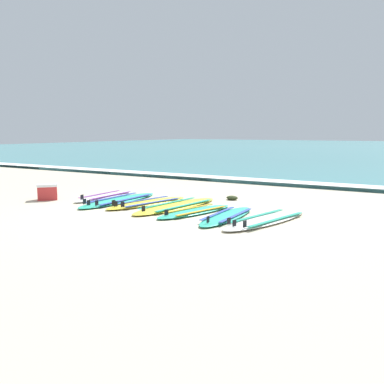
{
  "coord_description": "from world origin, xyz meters",
  "views": [
    {
      "loc": [
        4.72,
        -6.87,
        1.62
      ],
      "look_at": [
        -0.1,
        1.2,
        0.25
      ],
      "focal_mm": 38.94,
      "sensor_mm": 36.0,
      "label": 1
    }
  ],
  "objects_px": {
    "surfboard_2": "(148,203)",
    "surfboard_5": "(227,216)",
    "surfboard_6": "(266,220)",
    "surfboard_0": "(106,196)",
    "surfboard_4": "(195,211)",
    "surfboard_3": "(176,206)",
    "cooler_box": "(47,192)",
    "surfboard_1": "(119,200)"
  },
  "relations": [
    {
      "from": "surfboard_2",
      "to": "surfboard_5",
      "type": "relative_size",
      "value": 1.1
    },
    {
      "from": "surfboard_2",
      "to": "surfboard_6",
      "type": "height_order",
      "value": "same"
    },
    {
      "from": "surfboard_0",
      "to": "surfboard_5",
      "type": "distance_m",
      "value": 3.71
    },
    {
      "from": "surfboard_0",
      "to": "surfboard_4",
      "type": "bearing_deg",
      "value": -10.97
    },
    {
      "from": "surfboard_3",
      "to": "surfboard_5",
      "type": "xyz_separation_m",
      "value": [
        1.41,
        -0.42,
        0.0
      ]
    },
    {
      "from": "surfboard_3",
      "to": "surfboard_4",
      "type": "relative_size",
      "value": 1.29
    },
    {
      "from": "surfboard_3",
      "to": "surfboard_4",
      "type": "bearing_deg",
      "value": -26.54
    },
    {
      "from": "surfboard_2",
      "to": "surfboard_5",
      "type": "height_order",
      "value": "same"
    },
    {
      "from": "surfboard_3",
      "to": "surfboard_5",
      "type": "distance_m",
      "value": 1.48
    },
    {
      "from": "surfboard_6",
      "to": "surfboard_2",
      "type": "bearing_deg",
      "value": 173.46
    },
    {
      "from": "surfboard_5",
      "to": "cooler_box",
      "type": "xyz_separation_m",
      "value": [
        -4.62,
        -0.29,
        0.16
      ]
    },
    {
      "from": "surfboard_5",
      "to": "cooler_box",
      "type": "relative_size",
      "value": 3.84
    },
    {
      "from": "surfboard_3",
      "to": "surfboard_6",
      "type": "height_order",
      "value": "same"
    },
    {
      "from": "surfboard_2",
      "to": "surfboard_1",
      "type": "bearing_deg",
      "value": -177.75
    },
    {
      "from": "surfboard_5",
      "to": "surfboard_3",
      "type": "bearing_deg",
      "value": 163.28
    },
    {
      "from": "surfboard_2",
      "to": "surfboard_4",
      "type": "height_order",
      "value": "same"
    },
    {
      "from": "surfboard_1",
      "to": "surfboard_4",
      "type": "xyz_separation_m",
      "value": [
        2.22,
        -0.29,
        -0.0
      ]
    },
    {
      "from": "surfboard_6",
      "to": "surfboard_4",
      "type": "bearing_deg",
      "value": 179.28
    },
    {
      "from": "surfboard_0",
      "to": "surfboard_2",
      "type": "height_order",
      "value": "same"
    },
    {
      "from": "surfboard_1",
      "to": "surfboard_2",
      "type": "xyz_separation_m",
      "value": [
        0.8,
        0.03,
        0.0
      ]
    },
    {
      "from": "surfboard_0",
      "to": "surfboard_1",
      "type": "relative_size",
      "value": 0.81
    },
    {
      "from": "surfboard_0",
      "to": "surfboard_5",
      "type": "relative_size",
      "value": 0.98
    },
    {
      "from": "surfboard_1",
      "to": "surfboard_5",
      "type": "height_order",
      "value": "same"
    },
    {
      "from": "surfboard_1",
      "to": "surfboard_4",
      "type": "bearing_deg",
      "value": -7.32
    },
    {
      "from": "surfboard_1",
      "to": "surfboard_6",
      "type": "bearing_deg",
      "value": -4.67
    },
    {
      "from": "surfboard_4",
      "to": "surfboard_5",
      "type": "relative_size",
      "value": 0.98
    },
    {
      "from": "cooler_box",
      "to": "surfboard_3",
      "type": "bearing_deg",
      "value": 12.65
    },
    {
      "from": "surfboard_1",
      "to": "surfboard_3",
      "type": "relative_size",
      "value": 0.97
    },
    {
      "from": "surfboard_2",
      "to": "surfboard_4",
      "type": "xyz_separation_m",
      "value": [
        1.42,
        -0.32,
        -0.0
      ]
    },
    {
      "from": "surfboard_4",
      "to": "surfboard_5",
      "type": "xyz_separation_m",
      "value": [
        0.75,
        -0.09,
        -0.0
      ]
    },
    {
      "from": "surfboard_5",
      "to": "surfboard_6",
      "type": "relative_size",
      "value": 0.85
    },
    {
      "from": "surfboard_2",
      "to": "surfboard_3",
      "type": "bearing_deg",
      "value": 1.11
    },
    {
      "from": "surfboard_4",
      "to": "surfboard_6",
      "type": "height_order",
      "value": "same"
    },
    {
      "from": "surfboard_5",
      "to": "cooler_box",
      "type": "distance_m",
      "value": 4.63
    },
    {
      "from": "surfboard_0",
      "to": "surfboard_4",
      "type": "height_order",
      "value": "same"
    },
    {
      "from": "surfboard_1",
      "to": "surfboard_3",
      "type": "xyz_separation_m",
      "value": [
        1.56,
        0.05,
        -0.0
      ]
    },
    {
      "from": "surfboard_0",
      "to": "surfboard_3",
      "type": "height_order",
      "value": "same"
    },
    {
      "from": "surfboard_4",
      "to": "surfboard_5",
      "type": "bearing_deg",
      "value": -7.09
    },
    {
      "from": "surfboard_6",
      "to": "surfboard_0",
      "type": "bearing_deg",
      "value": 172.49
    },
    {
      "from": "surfboard_1",
      "to": "surfboard_4",
      "type": "distance_m",
      "value": 2.24
    },
    {
      "from": "surfboard_4",
      "to": "cooler_box",
      "type": "relative_size",
      "value": 3.75
    },
    {
      "from": "surfboard_0",
      "to": "surfboard_6",
      "type": "distance_m",
      "value": 4.44
    }
  ]
}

